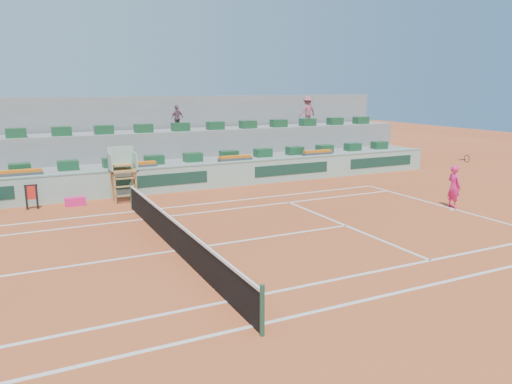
{
  "coord_description": "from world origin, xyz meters",
  "views": [
    {
      "loc": [
        -4.2,
        -14.21,
        4.96
      ],
      "look_at": [
        4.0,
        2.5,
        1.0
      ],
      "focal_mm": 35.0,
      "sensor_mm": 36.0,
      "label": 1
    }
  ],
  "objects": [
    {
      "name": "ground",
      "position": [
        0.0,
        0.0,
        0.0
      ],
      "size": [
        90.0,
        90.0,
        0.0
      ],
      "primitive_type": "plane",
      "color": "#AA4621",
      "rests_on": "ground"
    },
    {
      "name": "seating_tier_lower",
      "position": [
        0.0,
        10.7,
        0.6
      ],
      "size": [
        36.0,
        4.0,
        1.2
      ],
      "primitive_type": "cube",
      "color": "gray",
      "rests_on": "ground"
    },
    {
      "name": "seating_tier_upper",
      "position": [
        0.0,
        12.3,
        1.3
      ],
      "size": [
        36.0,
        2.4,
        2.6
      ],
      "primitive_type": "cube",
      "color": "gray",
      "rests_on": "ground"
    },
    {
      "name": "stadium_back_wall",
      "position": [
        0.0,
        13.9,
        2.2
      ],
      "size": [
        36.0,
        0.4,
        4.4
      ],
      "primitive_type": "cube",
      "color": "gray",
      "rests_on": "ground"
    },
    {
      "name": "player_bag",
      "position": [
        -2.03,
        7.58,
        0.18
      ],
      "size": [
        0.82,
        0.37,
        0.37
      ],
      "primitive_type": "cube",
      "color": "#F21F79",
      "rests_on": "ground"
    },
    {
      "name": "spectator_mid",
      "position": [
        3.92,
        11.99,
        3.28
      ],
      "size": [
        0.86,
        0.61,
        1.36
      ],
      "primitive_type": "imported",
      "rotation": [
        0.0,
        0.0,
        3.53
      ],
      "color": "#79505B",
      "rests_on": "seating_tier_upper"
    },
    {
      "name": "spectator_right",
      "position": [
        12.08,
        11.89,
        3.49
      ],
      "size": [
        1.22,
        0.8,
        1.77
      ],
      "primitive_type": "imported",
      "rotation": [
        0.0,
        0.0,
        3.27
      ],
      "color": "#A4525F",
      "rests_on": "seating_tier_upper"
    },
    {
      "name": "court_lines",
      "position": [
        0.0,
        0.0,
        0.01
      ],
      "size": [
        23.89,
        11.09,
        0.01
      ],
      "color": "silver",
      "rests_on": "ground"
    },
    {
      "name": "tennis_net",
      "position": [
        0.0,
        0.0,
        0.53
      ],
      "size": [
        0.1,
        11.97,
        1.1
      ],
      "color": "black",
      "rests_on": "ground"
    },
    {
      "name": "advertising_hoarding",
      "position": [
        0.02,
        8.5,
        0.63
      ],
      "size": [
        36.0,
        0.34,
        1.26
      ],
      "color": "#94BAAA",
      "rests_on": "ground"
    },
    {
      "name": "umpire_chair",
      "position": [
        0.0,
        7.5,
        1.54
      ],
      "size": [
        1.1,
        0.9,
        2.4
      ],
      "color": "#A1753D",
      "rests_on": "ground"
    },
    {
      "name": "seat_row_lower",
      "position": [
        0.0,
        9.8,
        1.42
      ],
      "size": [
        32.9,
        0.6,
        0.44
      ],
      "color": "#194B28",
      "rests_on": "seating_tier_lower"
    },
    {
      "name": "seat_row_upper",
      "position": [
        0.0,
        11.7,
        2.82
      ],
      "size": [
        32.9,
        0.6,
        0.44
      ],
      "color": "#194B28",
      "rests_on": "seating_tier_upper"
    },
    {
      "name": "flower_planters",
      "position": [
        -1.5,
        9.0,
        1.33
      ],
      "size": [
        26.8,
        0.36,
        0.28
      ],
      "color": "#454545",
      "rests_on": "seating_tier_lower"
    },
    {
      "name": "towel_rack",
      "position": [
        -3.68,
        7.72,
        0.6
      ],
      "size": [
        0.51,
        0.09,
        1.03
      ],
      "color": "black",
      "rests_on": "ground"
    },
    {
      "name": "tennis_player",
      "position": [
        12.08,
        0.34,
        0.89
      ],
      "size": [
        0.47,
        0.9,
        2.28
      ],
      "color": "#F21F79",
      "rests_on": "ground"
    }
  ]
}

